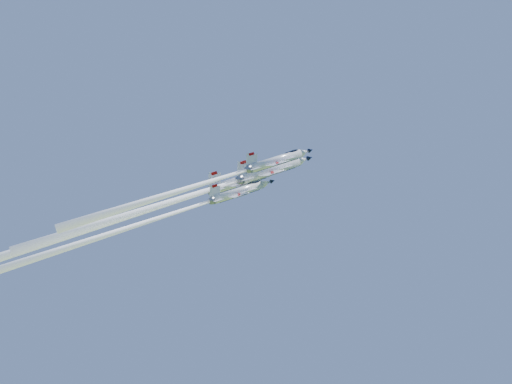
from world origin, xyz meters
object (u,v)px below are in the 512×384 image
at_px(jet_lead, 185,197).
at_px(jet_slot, 138,225).
at_px(jet_right, 203,184).
at_px(jet_left, 129,216).

relative_size(jet_lead, jet_slot, 0.96).
bearing_deg(jet_right, jet_left, -150.77).
relative_size(jet_left, jet_slot, 1.22).
relative_size(jet_right, jet_slot, 0.76).
bearing_deg(jet_lead, jet_slot, -79.93).
height_order(jet_right, jet_slot, jet_right).
bearing_deg(jet_left, jet_right, 29.23).
distance_m(jet_left, jet_slot, 9.22).
distance_m(jet_lead, jet_left, 12.01).
bearing_deg(jet_left, jet_lead, 52.66).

